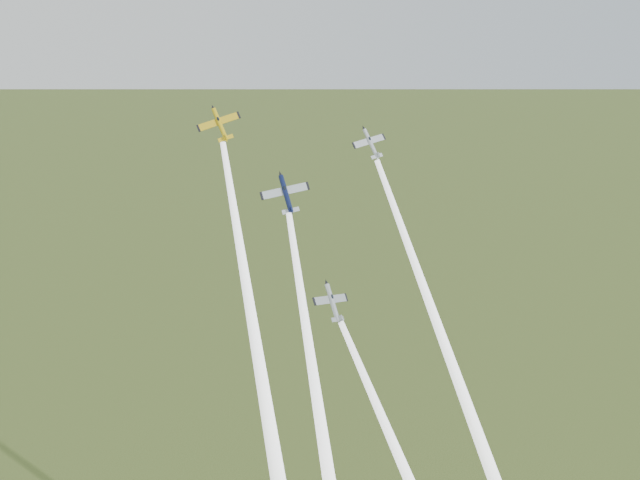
# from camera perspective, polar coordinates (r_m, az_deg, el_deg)

# --- Properties ---
(plane_yellow) EXTENTS (8.25, 5.62, 8.14)m
(plane_yellow) POSITION_cam_1_polar(r_m,az_deg,el_deg) (129.43, -7.14, 8.18)
(plane_yellow) COLOR gold
(smoke_trail_yellow) EXTENTS (6.34, 39.10, 56.78)m
(smoke_trail_yellow) POSITION_cam_1_polar(r_m,az_deg,el_deg) (119.85, -4.50, -7.84)
(smoke_trail_yellow) COLOR white
(plane_navy) EXTENTS (8.31, 6.62, 8.32)m
(plane_navy) POSITION_cam_1_polar(r_m,az_deg,el_deg) (125.79, -2.44, 3.30)
(plane_navy) COLOR #0D153C
(smoke_trail_navy) EXTENTS (8.38, 39.06, 56.90)m
(smoke_trail_navy) POSITION_cam_1_polar(r_m,az_deg,el_deg) (119.65, 0.12, -13.39)
(smoke_trail_navy) COLOR white
(plane_silver_right) EXTENTS (8.26, 5.83, 7.11)m
(plane_silver_right) POSITION_cam_1_polar(r_m,az_deg,el_deg) (138.32, 3.62, 6.88)
(plane_silver_right) COLOR #B7BDC6
(smoke_trail_silver_right) EXTENTS (11.08, 43.61, 64.16)m
(smoke_trail_silver_right) POSITION_cam_1_polar(r_m,az_deg,el_deg) (133.70, 9.57, -9.25)
(smoke_trail_silver_right) COLOR white
(plane_silver_low) EXTENTS (7.75, 7.82, 8.20)m
(plane_silver_low) POSITION_cam_1_polar(r_m,az_deg,el_deg) (122.67, 0.88, -4.46)
(plane_silver_low) COLOR #A2A8AF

